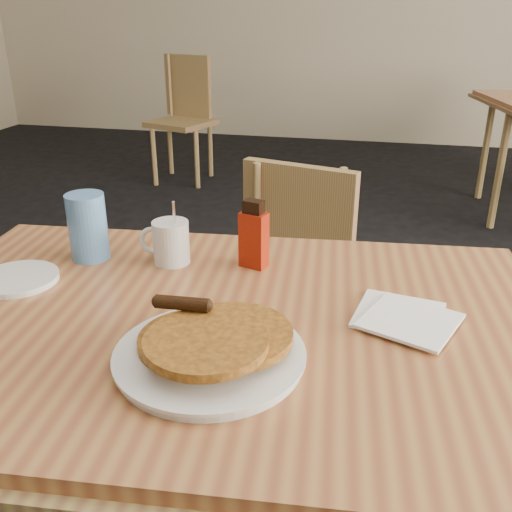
{
  "coord_description": "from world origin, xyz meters",
  "views": [
    {
      "loc": [
        0.19,
        -0.87,
        1.26
      ],
      "look_at": [
        -0.02,
        0.03,
        0.85
      ],
      "focal_mm": 40.0,
      "sensor_mm": 36.0,
      "label": 1
    }
  ],
  "objects_px": {
    "blue_tumbler": "(88,227)",
    "chair_wall_extra": "(185,107)",
    "main_table": "(220,338)",
    "chair_main_far": "(292,277)",
    "pancake_plate": "(210,348)",
    "syrup_bottle": "(254,236)",
    "coffee_mug": "(170,241)"
  },
  "relations": [
    {
      "from": "coffee_mug",
      "to": "chair_main_far",
      "type": "bearing_deg",
      "value": 80.92
    },
    {
      "from": "chair_wall_extra",
      "to": "syrup_bottle",
      "type": "bearing_deg",
      "value": -48.4
    },
    {
      "from": "chair_main_far",
      "to": "syrup_bottle",
      "type": "xyz_separation_m",
      "value": [
        -0.0,
        -0.5,
        0.33
      ]
    },
    {
      "from": "syrup_bottle",
      "to": "coffee_mug",
      "type": "bearing_deg",
      "value": -157.43
    },
    {
      "from": "coffee_mug",
      "to": "syrup_bottle",
      "type": "distance_m",
      "value": 0.18
    },
    {
      "from": "pancake_plate",
      "to": "blue_tumbler",
      "type": "distance_m",
      "value": 0.5
    },
    {
      "from": "blue_tumbler",
      "to": "chair_main_far",
      "type": "bearing_deg",
      "value": 56.24
    },
    {
      "from": "chair_wall_extra",
      "to": "pancake_plate",
      "type": "height_order",
      "value": "chair_wall_extra"
    },
    {
      "from": "main_table",
      "to": "chair_wall_extra",
      "type": "relative_size",
      "value": 1.41
    },
    {
      "from": "chair_main_far",
      "to": "pancake_plate",
      "type": "relative_size",
      "value": 2.74
    },
    {
      "from": "chair_wall_extra",
      "to": "syrup_bottle",
      "type": "height_order",
      "value": "chair_wall_extra"
    },
    {
      "from": "pancake_plate",
      "to": "coffee_mug",
      "type": "relative_size",
      "value": 2.05
    },
    {
      "from": "pancake_plate",
      "to": "chair_wall_extra",
      "type": "bearing_deg",
      "value": 110.33
    },
    {
      "from": "chair_main_far",
      "to": "blue_tumbler",
      "type": "relative_size",
      "value": 5.65
    },
    {
      "from": "chair_main_far",
      "to": "chair_wall_extra",
      "type": "bearing_deg",
      "value": 131.19
    },
    {
      "from": "chair_main_far",
      "to": "pancake_plate",
      "type": "bearing_deg",
      "value": -73.96
    },
    {
      "from": "chair_main_far",
      "to": "syrup_bottle",
      "type": "bearing_deg",
      "value": -75.21
    },
    {
      "from": "chair_main_far",
      "to": "pancake_plate",
      "type": "distance_m",
      "value": 0.91
    },
    {
      "from": "coffee_mug",
      "to": "blue_tumbler",
      "type": "xyz_separation_m",
      "value": [
        -0.18,
        -0.02,
        0.02
      ]
    },
    {
      "from": "blue_tumbler",
      "to": "pancake_plate",
      "type": "bearing_deg",
      "value": -40.87
    },
    {
      "from": "main_table",
      "to": "chair_main_far",
      "type": "distance_m",
      "value": 0.76
    },
    {
      "from": "chair_main_far",
      "to": "coffee_mug",
      "type": "xyz_separation_m",
      "value": [
        -0.18,
        -0.52,
        0.31
      ]
    },
    {
      "from": "pancake_plate",
      "to": "main_table",
      "type": "bearing_deg",
      "value": 101.15
    },
    {
      "from": "coffee_mug",
      "to": "chair_wall_extra",
      "type": "bearing_deg",
      "value": 119.36
    },
    {
      "from": "main_table",
      "to": "chair_main_far",
      "type": "relative_size",
      "value": 1.59
    },
    {
      "from": "chair_wall_extra",
      "to": "blue_tumbler",
      "type": "height_order",
      "value": "chair_wall_extra"
    },
    {
      "from": "blue_tumbler",
      "to": "coffee_mug",
      "type": "bearing_deg",
      "value": 5.59
    },
    {
      "from": "chair_wall_extra",
      "to": "coffee_mug",
      "type": "relative_size",
      "value": 6.34
    },
    {
      "from": "blue_tumbler",
      "to": "chair_wall_extra",
      "type": "bearing_deg",
      "value": 106.19
    },
    {
      "from": "chair_wall_extra",
      "to": "main_table",
      "type": "bearing_deg",
      "value": -49.93
    },
    {
      "from": "chair_main_far",
      "to": "blue_tumbler",
      "type": "height_order",
      "value": "blue_tumbler"
    },
    {
      "from": "syrup_bottle",
      "to": "blue_tumbler",
      "type": "bearing_deg",
      "value": -157.89
    }
  ]
}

